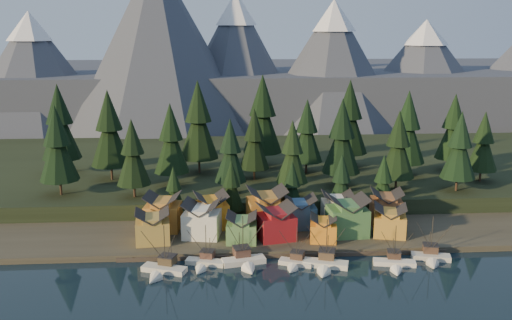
{
  "coord_description": "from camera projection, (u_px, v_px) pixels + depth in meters",
  "views": [
    {
      "loc": [
        -15.53,
        -112.86,
        54.57
      ],
      "look_at": [
        -5.83,
        30.0,
        20.76
      ],
      "focal_mm": 40.0,
      "sensor_mm": 36.0,
      "label": 1
    }
  ],
  "objects": [
    {
      "name": "shore_strip",
      "position": [
        274.0,
        220.0,
        161.82
      ],
      "size": [
        400.0,
        50.0,
        1.5
      ],
      "primitive_type": "cube",
      "color": "#333025",
      "rests_on": "ground"
    },
    {
      "name": "tree_hill_3",
      "position": [
        171.0,
        141.0,
        174.8
      ],
      "size": [
        11.12,
        11.12,
        25.9
      ],
      "color": "#332319",
      "rests_on": "hillside"
    },
    {
      "name": "tree_hill_2",
      "position": [
        133.0,
        155.0,
        162.84
      ],
      "size": [
        9.92,
        9.92,
        23.1
      ],
      "color": "#332319",
      "rests_on": "hillside"
    },
    {
      "name": "boat_3",
      "position": [
        295.0,
        258.0,
        132.19
      ],
      "size": [
        8.54,
        9.07,
        10.41
      ],
      "rotation": [
        0.0,
        0.0,
        -0.38
      ],
      "color": "beige",
      "rests_on": "ground"
    },
    {
      "name": "tree_shore_3",
      "position": [
        341.0,
        182.0,
        160.59
      ],
      "size": [
        7.88,
        7.88,
        18.36
      ],
      "color": "#332319",
      "rests_on": "shore_strip"
    },
    {
      "name": "house_front_3",
      "position": [
        276.0,
        221.0,
        144.82
      ],
      "size": [
        10.44,
        10.12,
        9.02
      ],
      "rotation": [
        0.0,
        0.0,
        0.21
      ],
      "color": "maroon",
      "rests_on": "shore_strip"
    },
    {
      "name": "house_back_0",
      "position": [
        163.0,
        211.0,
        151.16
      ],
      "size": [
        9.99,
        9.67,
        9.84
      ],
      "rotation": [
        0.0,
        0.0,
        -0.12
      ],
      "color": "#C38132",
      "rests_on": "shore_strip"
    },
    {
      "name": "tree_hill_7",
      "position": [
        292.0,
        154.0,
        165.98
      ],
      "size": [
        9.55,
        9.55,
        22.25
      ],
      "color": "#332319",
      "rests_on": "hillside"
    },
    {
      "name": "tree_hill_8",
      "position": [
        307.0,
        133.0,
        189.44
      ],
      "size": [
        10.82,
        10.82,
        25.21
      ],
      "color": "#332319",
      "rests_on": "hillside"
    },
    {
      "name": "tree_shore_2",
      "position": [
        292.0,
        187.0,
        159.91
      ],
      "size": [
        7.06,
        7.06,
        16.45
      ],
      "color": "#332319",
      "rests_on": "shore_strip"
    },
    {
      "name": "tree_hill_13",
      "position": [
        460.0,
        148.0,
        169.03
      ],
      "size": [
        10.4,
        10.4,
        24.22
      ],
      "color": "#332319",
      "rests_on": "hillside"
    },
    {
      "name": "mountain_ridge",
      "position": [
        237.0,
        77.0,
        324.28
      ],
      "size": [
        560.0,
        190.0,
        90.0
      ],
      "color": "#4D5263",
      "rests_on": "ground"
    },
    {
      "name": "tree_hill_0",
      "position": [
        57.0,
        146.0,
        164.82
      ],
      "size": [
        11.45,
        11.45,
        26.68
      ],
      "color": "#332319",
      "rests_on": "hillside"
    },
    {
      "name": "house_front_1",
      "position": [
        202.0,
        218.0,
        146.26
      ],
      "size": [
        10.48,
        10.19,
        9.45
      ],
      "rotation": [
        0.0,
        0.0,
        -0.17
      ],
      "color": "silver",
      "rests_on": "shore_strip"
    },
    {
      "name": "house_back_1",
      "position": [
        211.0,
        210.0,
        152.83
      ],
      "size": [
        9.99,
        10.07,
        9.5
      ],
      "rotation": [
        0.0,
        0.0,
        0.2
      ],
      "color": "orange",
      "rests_on": "shore_strip"
    },
    {
      "name": "ground",
      "position": [
        292.0,
        285.0,
        123.15
      ],
      "size": [
        500.0,
        500.0,
        0.0
      ],
      "primitive_type": "plane",
      "color": "black",
      "rests_on": "ground"
    },
    {
      "name": "tree_shore_0",
      "position": [
        174.0,
        191.0,
        157.85
      ],
      "size": [
        6.68,
        6.68,
        15.56
      ],
      "color": "#332319",
      "rests_on": "shore_strip"
    },
    {
      "name": "house_back_3",
      "position": [
        300.0,
        211.0,
        153.15
      ],
      "size": [
        8.55,
        7.61,
        8.65
      ],
      "rotation": [
        0.0,
        0.0,
        0.01
      ],
      "color": "#34567B",
      "rests_on": "shore_strip"
    },
    {
      "name": "tree_hill_11",
      "position": [
        398.0,
        147.0,
        169.76
      ],
      "size": [
        10.5,
        10.5,
        24.45
      ],
      "color": "#332319",
      "rests_on": "hillside"
    },
    {
      "name": "tree_hill_4",
      "position": [
        198.0,
        123.0,
        189.2
      ],
      "size": [
        13.47,
        13.47,
        31.38
      ],
      "color": "#332319",
      "rests_on": "hillside"
    },
    {
      "name": "tree_hill_14",
      "position": [
        453.0,
        129.0,
        192.56
      ],
      "size": [
        11.41,
        11.41,
        26.58
      ],
      "color": "#332319",
      "rests_on": "hillside"
    },
    {
      "name": "tree_hill_12",
      "position": [
        407.0,
        130.0,
        185.32
      ],
      "size": [
        12.21,
        12.21,
        28.44
      ],
      "color": "#332319",
      "rests_on": "hillside"
    },
    {
      "name": "tree_hill_15",
      "position": [
        263.0,
        117.0,
        197.31
      ],
      "size": [
        13.97,
        13.97,
        32.53
      ],
      "color": "#332319",
      "rests_on": "hillside"
    },
    {
      "name": "house_back_4",
      "position": [
        337.0,
        207.0,
        155.74
      ],
      "size": [
        8.59,
        8.28,
        8.91
      ],
      "rotation": [
        0.0,
        0.0,
        -0.06
      ],
      "color": "silver",
      "rests_on": "shore_strip"
    },
    {
      "name": "tree_hill_9",
      "position": [
        342.0,
        139.0,
        173.17
      ],
      "size": [
        11.8,
        11.8,
        27.49
      ],
      "color": "#332319",
      "rests_on": "hillside"
    },
    {
      "name": "house_front_4",
      "position": [
        323.0,
        227.0,
        143.8
      ],
      "size": [
        7.47,
        7.9,
        6.64
      ],
      "rotation": [
        0.0,
        0.0,
        -0.15
      ],
      "color": "orange",
      "rests_on": "shore_strip"
    },
    {
      "name": "tree_hill_5",
      "position": [
        230.0,
        153.0,
        166.7
      ],
      "size": [
        9.66,
        9.66,
        22.51
      ],
      "color": "#332319",
      "rests_on": "hillside"
    },
    {
      "name": "hillside",
      "position": [
        261.0,
        169.0,
        209.85
      ],
      "size": [
        420.0,
        100.0,
        6.0
      ],
      "primitive_type": "cube",
      "color": "black",
      "rests_on": "ground"
    },
    {
      "name": "house_front_0",
      "position": [
        153.0,
        226.0,
        142.42
      ],
      "size": [
        9.06,
        8.65,
        8.31
      ],
      "rotation": [
        0.0,
        0.0,
        0.1
      ],
      "color": "#AE8C3E",
      "rests_on": "shore_strip"
    },
    {
      "name": "tree_hill_16",
      "position": [
        60.0,
        125.0,
        189.24
      ],
      "size": [
        12.94,
        12.94,
        30.14
      ],
      "color": "#332319",
      "rests_on": "hillside"
    },
    {
      "name": "boat_0",
      "position": [
        162.0,
        264.0,
        128.05
      ],
      "size": [
        10.93,
        11.45,
        12.2
      ],
      "rotation": [
        0.0,
        0.0,
        -0.36
      ],
      "color": "beige",
      "rests_on": "ground"
    },
    {
      "name": "boat_1",
      "position": [
        204.0,
        258.0,
        132.25
      ],
      "size": [
        9.93,
        10.35,
        10.62
      ],
      "rotation": [
        0.0,
        0.0,
        -0.28
      ],
      "color": "silver",
      "rests_on": "ground"
    },
    {
      "name": "tree_shore_4",
      "position": [
        383.0,
        183.0,
        161.45
      ],
      "size": [
        7.65,
        7.65,
        17.81
      ],
      "color": "#332319",
      "rests_on": "shore_strip"
    },
    {
      "name": "house_front_6",
      "position": [
        390.0,
        220.0,
        147.12
      ],
      "size": [
        9.71,
        9.39,
        8.07
      ],
      "rotation": [
        0.0,
        0.0,
        -0.25
      ],
      "color": "#C08B31",
      "rests_on": "shore_strip"
    },
    {
      "name": "house_front_5",
      "position": [
        348.0,
        215.0,
        147.45
      ],
      "size": [
        10.3,
        9.46,
        10.3
      ],
      "rotation": [
        0.0,
        0.0,
        0.06
      ],
      "color": "#43743F",
      "rests_on": "shore_strip"
    },
    {
      "name": "boat_4",
      "position": [
        325.0,
        259.0,
        130.87
      ],
      "size": [
        11.07,
        11.64,
        12.63
      ],
      "rotation": [
        0.0,
        0.0,
        -0.3
      ],
      "color": "silver",
      "rests_on": "ground"
    },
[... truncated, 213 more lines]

